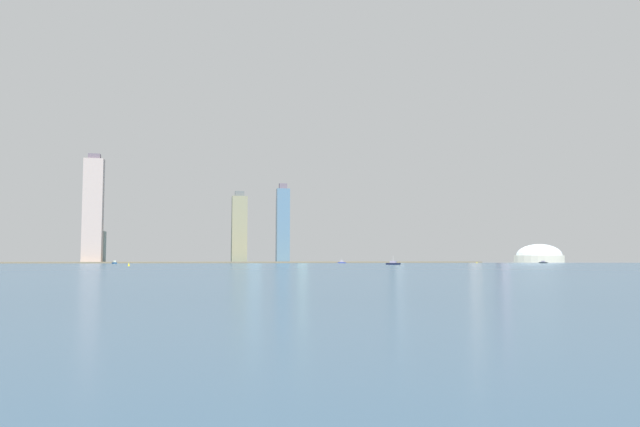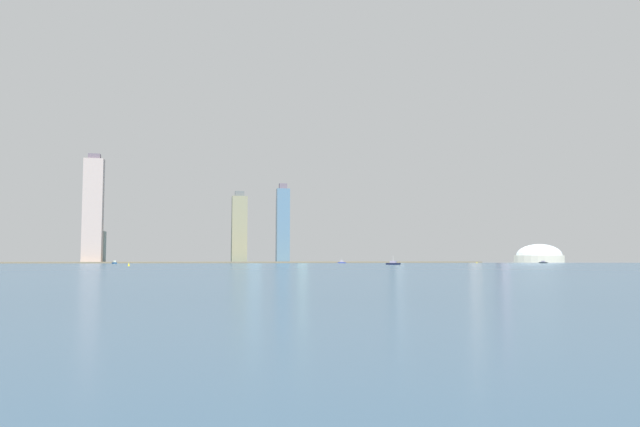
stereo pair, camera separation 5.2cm
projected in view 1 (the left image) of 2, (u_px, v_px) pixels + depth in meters
The scene contains 20 objects.
ground_plane at pixel (416, 266), 563.90m from camera, with size 6000.00×6000.00×0.00m, color #32506A.
waterfront_pier at pixel (320, 262), 966.98m from camera, with size 922.49×50.37×2.12m, color #756951.
observation_tower at pixel (471, 172), 1062.81m from camera, with size 38.97×38.97×349.23m.
stadium_dome at pixel (532, 256), 1033.64m from camera, with size 107.75×107.75×50.61m.
skyscraper_0 at pixel (97, 246), 974.87m from camera, with size 25.88×27.71×55.21m.
skyscraper_1 at pixel (502, 214), 1040.60m from camera, with size 16.79×18.98×166.75m.
skyscraper_2 at pixel (239, 229), 996.25m from camera, with size 24.71×23.93×117.01m.
skyscraper_3 at pixel (397, 212), 1025.43m from camera, with size 15.20×24.33×169.29m.
skyscraper_4 at pixel (283, 225), 993.45m from camera, with size 21.09×16.62×129.40m.
skyscraper_5 at pixel (93, 210), 899.20m from camera, with size 28.00×19.99×162.02m.
skyscraper_6 at pixel (254, 221), 1050.72m from camera, with size 24.11×15.04×141.99m.
skyscraper_7 at pixel (302, 226), 1072.11m from camera, with size 17.63×16.03×126.81m.
skyscraper_8 at pixel (474, 214), 1107.51m from camera, with size 17.50×21.00×181.93m.
boat_0 at pixel (393, 263), 682.17m from camera, with size 16.05×13.83×10.10m.
boat_1 at pixel (114, 263), 789.65m from camera, with size 7.28×9.96×4.32m.
boat_2 at pixel (342, 262), 904.40m from camera, with size 12.53×6.68×9.16m.
boat_3 at pixel (543, 262), 889.80m from camera, with size 9.36×12.34×3.64m.
channel_buoy_0 at pixel (129, 264), 569.16m from camera, with size 1.96×1.96×2.97m, color yellow.
channel_buoy_1 at pixel (477, 262), 907.37m from camera, with size 1.97×1.97×2.14m, color yellow.
airplane at pixel (360, 144), 1051.76m from camera, with size 30.96×33.68×7.88m.
Camera 1 is at (-208.67, -533.55, 7.01)m, focal length 34.20 mm.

